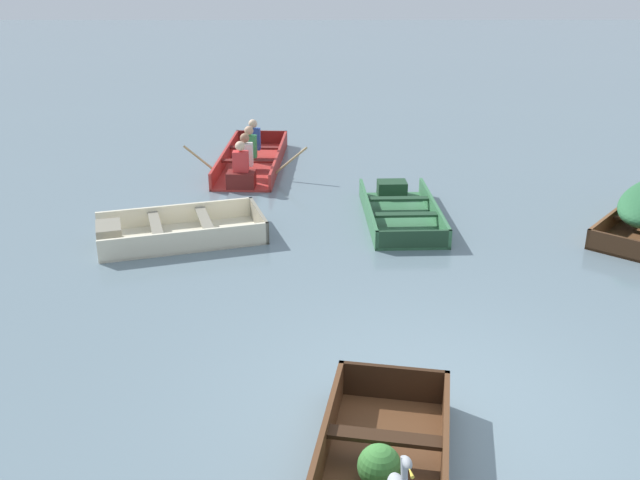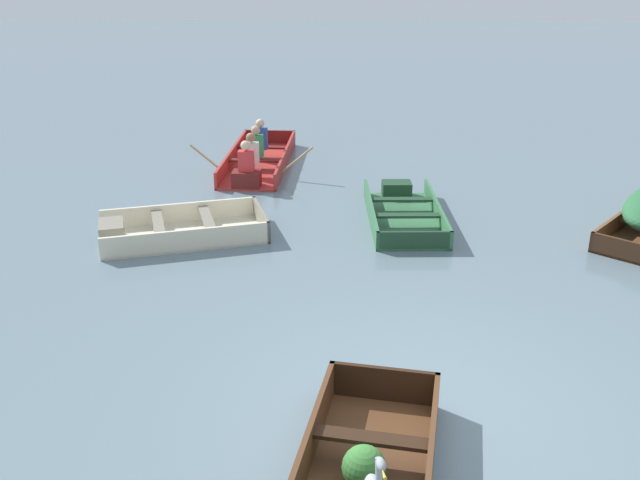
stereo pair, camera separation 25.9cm
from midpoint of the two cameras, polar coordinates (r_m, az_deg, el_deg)
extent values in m
plane|color=slate|center=(7.15, 9.19, -13.48)|extent=(80.00, 80.00, 0.00)
cube|color=#4C2D19|center=(6.09, -0.28, -18.13)|extent=(0.55, 2.77, 0.40)
cube|color=black|center=(7.13, 6.17, -11.49)|extent=(1.07, 0.24, 0.40)
cube|color=black|center=(6.30, 5.29, -15.53)|extent=(0.99, 0.33, 0.04)
sphere|color=#387533|center=(6.13, 4.80, -17.67)|extent=(0.37, 0.37, 0.37)
cube|color=#387047|center=(11.79, 7.34, 1.65)|extent=(1.22, 2.62, 0.04)
cube|color=#387047|center=(11.68, 4.73, 2.26)|extent=(0.14, 2.58, 0.31)
cube|color=#387047|center=(11.83, 9.98, 2.25)|extent=(0.14, 2.58, 0.31)
cube|color=#1E3D27|center=(10.58, 8.27, -0.10)|extent=(1.14, 0.09, 0.31)
cube|color=#1E3D27|center=(12.77, 6.73, 4.04)|extent=(0.52, 0.38, 0.27)
cube|color=#1E3D27|center=(12.08, 7.15, 3.23)|extent=(1.04, 0.20, 0.04)
cube|color=#1E3D27|center=(11.36, 7.65, 1.95)|extent=(1.04, 0.20, 0.04)
cube|color=beige|center=(11.19, -10.17, 0.33)|extent=(2.73, 1.90, 0.04)
cube|color=beige|center=(10.58, -9.89, -0.07)|extent=(2.39, 0.76, 0.35)
cube|color=beige|center=(11.69, -10.52, 2.09)|extent=(2.39, 0.76, 0.35)
cube|color=gray|center=(11.29, -4.08, 1.67)|extent=(0.40, 1.21, 0.35)
cube|color=gray|center=(11.10, -15.67, 0.59)|extent=(0.51, 0.64, 0.31)
cube|color=gray|center=(11.08, -12.16, 1.29)|extent=(0.48, 1.14, 0.04)
cube|color=gray|center=(11.14, -8.35, 1.67)|extent=(0.48, 1.14, 0.04)
cube|color=brown|center=(12.56, 24.00, 1.82)|extent=(2.00, 2.37, 0.32)
cube|color=#3F2716|center=(11.05, 24.22, -0.90)|extent=(0.93, 0.79, 0.32)
cube|color=#AD2D28|center=(14.75, -4.39, 6.04)|extent=(1.31, 3.42, 0.04)
cube|color=#AD2D28|center=(14.64, -2.27, 6.56)|extent=(0.22, 3.36, 0.33)
cube|color=#AD2D28|center=(14.80, -6.52, 6.61)|extent=(0.22, 3.36, 0.33)
cube|color=maroon|center=(16.29, -3.56, 8.18)|extent=(1.15, 0.11, 0.33)
cube|color=maroon|center=(13.28, -5.34, 4.89)|extent=(0.53, 0.39, 0.30)
cube|color=maroon|center=(14.21, -4.71, 6.36)|extent=(1.05, 0.21, 0.04)
cube|color=maroon|center=(15.17, -4.14, 7.41)|extent=(1.05, 0.21, 0.04)
cube|color=#2D4CA5|center=(14.91, -4.28, 8.09)|extent=(0.29, 0.19, 0.44)
sphere|color=beige|center=(14.83, -4.32, 9.29)|extent=(0.18, 0.18, 0.18)
cube|color=#338C4C|center=(14.34, -4.62, 7.51)|extent=(0.29, 0.19, 0.44)
sphere|color=tan|center=(14.26, -4.66, 8.75)|extent=(0.18, 0.18, 0.18)
cube|color=white|center=(13.78, -4.98, 6.88)|extent=(0.29, 0.19, 0.44)
sphere|color=#9E7051|center=(13.70, -5.02, 8.17)|extent=(0.18, 0.18, 0.18)
cube|color=red|center=(13.22, -5.37, 6.19)|extent=(0.29, 0.19, 0.44)
sphere|color=beige|center=(13.14, -5.42, 7.53)|extent=(0.18, 0.18, 0.18)
cylinder|color=tan|center=(13.70, -1.33, 6.40)|extent=(0.64, 0.08, 0.55)
cylinder|color=tan|center=(13.97, -8.53, 6.48)|extent=(0.64, 0.08, 0.55)
cylinder|color=#93999E|center=(4.70, 6.40, -18.51)|extent=(0.06, 0.12, 0.28)
ellipsoid|color=#93999E|center=(4.57, 6.59, -17.41)|extent=(0.07, 0.12, 0.06)
cone|color=gold|center=(4.51, 6.82, -18.05)|extent=(0.04, 0.10, 0.02)
camera|label=1|loc=(0.13, -89.26, 0.31)|focal=40.00mm
camera|label=2|loc=(0.13, 90.74, -0.31)|focal=40.00mm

